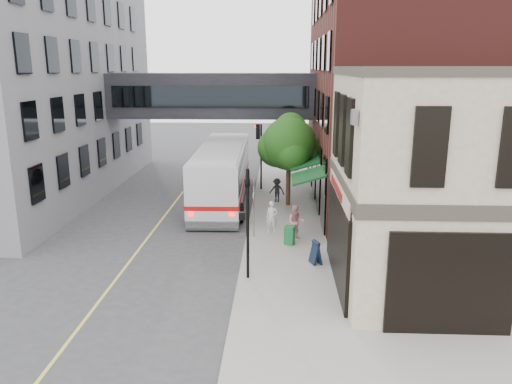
# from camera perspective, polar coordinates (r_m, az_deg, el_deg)

# --- Properties ---
(ground) EXTENTS (120.00, 120.00, 0.00)m
(ground) POSITION_cam_1_polar(r_m,az_deg,el_deg) (18.77, -2.55, -12.60)
(ground) COLOR #38383A
(ground) RESTS_ON ground
(sidewalk_main) EXTENTS (4.00, 60.00, 0.15)m
(sidewalk_main) POSITION_cam_1_polar(r_m,az_deg,el_deg) (31.81, 3.27, -1.11)
(sidewalk_main) COLOR gray
(sidewalk_main) RESTS_ON ground
(corner_building) EXTENTS (10.19, 8.12, 8.45)m
(corner_building) POSITION_cam_1_polar(r_m,az_deg,el_deg) (20.54, 23.66, 1.06)
(corner_building) COLOR tan
(corner_building) RESTS_ON ground
(brick_building) EXTENTS (13.76, 18.00, 14.00)m
(brick_building) POSITION_cam_1_polar(r_m,az_deg,el_deg) (32.81, 17.77, 10.97)
(brick_building) COLOR #551E1A
(brick_building) RESTS_ON ground
(skyway_bridge) EXTENTS (14.00, 3.18, 3.00)m
(skyway_bridge) POSITION_cam_1_polar(r_m,az_deg,el_deg) (35.04, -5.00, 10.94)
(skyway_bridge) COLOR black
(skyway_bridge) RESTS_ON ground
(traffic_signal_near) EXTENTS (0.44, 0.22, 4.60)m
(traffic_signal_near) POSITION_cam_1_polar(r_m,az_deg,el_deg) (19.50, -1.05, -2.10)
(traffic_signal_near) COLOR black
(traffic_signal_near) RESTS_ON sidewalk_main
(traffic_signal_far) EXTENTS (0.53, 0.28, 4.50)m
(traffic_signal_far) POSITION_cam_1_polar(r_m,az_deg,el_deg) (34.09, 0.36, 5.56)
(traffic_signal_far) COLOR black
(traffic_signal_far) RESTS_ON sidewalk_main
(street_sign_pole) EXTENTS (0.08, 0.75, 3.00)m
(street_sign_pole) POSITION_cam_1_polar(r_m,az_deg,el_deg) (24.59, -0.25, -1.19)
(street_sign_pole) COLOR gray
(street_sign_pole) RESTS_ON sidewalk_main
(street_tree) EXTENTS (3.80, 3.20, 5.60)m
(street_tree) POSITION_cam_1_polar(r_m,az_deg,el_deg) (30.25, 3.76, 5.52)
(street_tree) COLOR #382619
(street_tree) RESTS_ON sidewalk_main
(lane_marking) EXTENTS (0.12, 40.00, 0.01)m
(lane_marking) POSITION_cam_1_polar(r_m,az_deg,el_deg) (28.75, -10.76, -3.16)
(lane_marking) COLOR #D8CC4C
(lane_marking) RESTS_ON ground
(bus) EXTENTS (3.36, 13.00, 3.48)m
(bus) POSITION_cam_1_polar(r_m,az_deg,el_deg) (31.95, -3.87, 2.41)
(bus) COLOR silver
(bus) RESTS_ON ground
(pedestrian_a) EXTENTS (0.60, 0.40, 1.62)m
(pedestrian_a) POSITION_cam_1_polar(r_m,az_deg,el_deg) (25.55, 1.83, -2.87)
(pedestrian_a) COLOR silver
(pedestrian_a) RESTS_ON sidewalk_main
(pedestrian_b) EXTENTS (0.86, 0.69, 1.72)m
(pedestrian_b) POSITION_cam_1_polar(r_m,az_deg,el_deg) (24.62, 4.57, -3.46)
(pedestrian_b) COLOR #D08690
(pedestrian_b) RESTS_ON sidewalk_main
(pedestrian_c) EXTENTS (1.10, 0.83, 1.51)m
(pedestrian_c) POSITION_cam_1_polar(r_m,az_deg,el_deg) (31.29, 2.41, 0.21)
(pedestrian_c) COLOR black
(pedestrian_c) RESTS_ON sidewalk_main
(newspaper_box) EXTENTS (0.55, 0.52, 0.89)m
(newspaper_box) POSITION_cam_1_polar(r_m,az_deg,el_deg) (24.01, 3.85, -4.95)
(newspaper_box) COLOR #166330
(newspaper_box) RESTS_ON sidewalk_main
(sandwich_board) EXTENTS (0.55, 0.67, 1.02)m
(sandwich_board) POSITION_cam_1_polar(r_m,az_deg,el_deg) (21.80, 6.84, -6.86)
(sandwich_board) COLOR #101C32
(sandwich_board) RESTS_ON sidewalk_main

